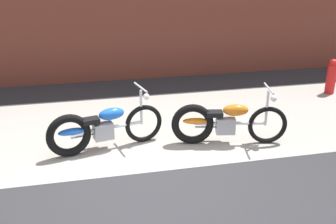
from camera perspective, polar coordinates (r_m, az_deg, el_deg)
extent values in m
plane|color=#2D2D30|center=(6.05, -3.10, -8.77)|extent=(80.00, 80.00, 0.00)
cube|color=#9E998E|center=(7.60, -5.31, -2.24)|extent=(36.00, 3.50, 0.01)
torus|color=black|center=(6.90, -3.53, -1.69)|extent=(0.68, 0.23, 0.68)
torus|color=black|center=(6.57, -14.14, -3.33)|extent=(0.74, 0.29, 0.73)
cylinder|color=silver|center=(6.69, -8.71, -2.28)|extent=(1.22, 0.33, 0.06)
cube|color=#99999E|center=(6.69, -9.35, -2.71)|extent=(0.36, 0.28, 0.28)
ellipsoid|color=blue|center=(6.62, -8.16, -0.26)|extent=(0.47, 0.28, 0.20)
ellipsoid|color=blue|center=(6.55, -13.76, -2.78)|extent=(0.47, 0.27, 0.10)
cube|color=black|center=(6.56, -11.13, -1.24)|extent=(0.32, 0.26, 0.08)
cylinder|color=silver|center=(6.77, -3.90, 0.67)|extent=(0.05, 0.05, 0.62)
cylinder|color=silver|center=(6.65, -3.98, 3.58)|extent=(0.16, 0.57, 0.03)
sphere|color=white|center=(6.74, -3.15, 2.23)|extent=(0.11, 0.11, 0.11)
cylinder|color=silver|center=(6.80, -11.60, -3.19)|extent=(0.55, 0.18, 0.06)
torus|color=black|center=(7.04, 14.18, -1.85)|extent=(0.68, 0.22, 0.68)
torus|color=black|center=(6.81, 3.56, -1.77)|extent=(0.74, 0.28, 0.73)
cylinder|color=silver|center=(6.88, 8.97, -1.61)|extent=(1.22, 0.31, 0.06)
cube|color=#99999E|center=(6.88, 8.30, -1.92)|extent=(0.36, 0.28, 0.28)
ellipsoid|color=orange|center=(6.81, 9.75, 0.26)|extent=(0.47, 0.28, 0.20)
ellipsoid|color=orange|center=(6.79, 4.00, -1.30)|extent=(0.47, 0.27, 0.10)
cube|color=black|center=(6.77, 6.72, -0.23)|extent=(0.31, 0.25, 0.08)
cylinder|color=silver|center=(6.91, 14.09, 0.51)|extent=(0.05, 0.05, 0.62)
cylinder|color=silver|center=(6.80, 14.36, 3.34)|extent=(0.15, 0.57, 0.03)
sphere|color=white|center=(6.88, 15.03, 1.91)|extent=(0.11, 0.11, 0.11)
cylinder|color=silver|center=(7.02, 6.14, -2.06)|extent=(0.55, 0.17, 0.06)
cylinder|color=red|center=(10.16, 22.49, 4.40)|extent=(0.22, 0.22, 0.70)
sphere|color=red|center=(10.07, 22.80, 6.52)|extent=(0.20, 0.20, 0.20)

